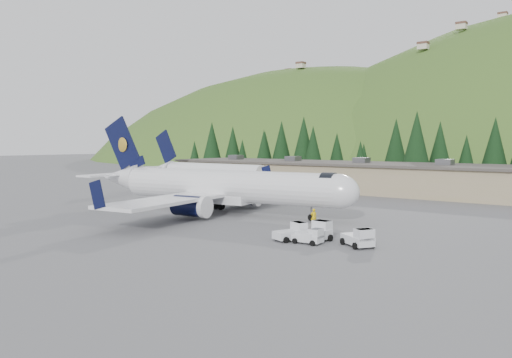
% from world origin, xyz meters
% --- Properties ---
extents(ground, '(600.00, 600.00, 0.00)m').
position_xyz_m(ground, '(0.00, 0.00, 0.00)').
color(ground, '#58585C').
extents(airliner, '(37.77, 35.57, 12.53)m').
position_xyz_m(airliner, '(-1.09, -0.16, 3.34)').
color(airliner, white).
rests_on(airliner, ground).
extents(second_airliner, '(27.50, 11.00, 10.05)m').
position_xyz_m(second_airliner, '(-24.92, 22.00, 3.32)').
color(second_airliner, white).
rests_on(second_airliner, ground).
extents(baggage_tug_a, '(2.66, 1.68, 1.39)m').
position_xyz_m(baggage_tug_a, '(17.79, -9.52, 0.62)').
color(baggage_tug_a, silver).
rests_on(baggage_tug_a, ground).
extents(baggage_tug_b, '(3.49, 3.08, 1.68)m').
position_xyz_m(baggage_tug_b, '(21.84, -8.17, 0.75)').
color(baggage_tug_b, silver).
rests_on(baggage_tug_b, ground).
extents(baggage_tug_c, '(2.61, 3.33, 1.60)m').
position_xyz_m(baggage_tug_c, '(15.67, -9.04, 0.71)').
color(baggage_tug_c, silver).
rests_on(baggage_tug_c, ground).
extents(terminal_building, '(71.00, 17.00, 6.10)m').
position_xyz_m(terminal_building, '(-5.01, 38.00, 2.62)').
color(terminal_building, '#978B61').
rests_on(terminal_building, ground).
extents(baggage_tug_d, '(2.31, 3.50, 1.79)m').
position_xyz_m(baggage_tug_d, '(17.69, -8.19, 0.80)').
color(baggage_tug_d, silver).
rests_on(baggage_tug_d, ground).
extents(ramp_worker, '(0.79, 0.74, 1.81)m').
position_xyz_m(ramp_worker, '(13.00, -0.86, 0.90)').
color(ramp_worker, '#DDB107').
rests_on(ramp_worker, ground).
extents(tree_line, '(111.23, 18.97, 14.15)m').
position_xyz_m(tree_line, '(-5.66, 60.01, 7.55)').
color(tree_line, black).
rests_on(tree_line, ground).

